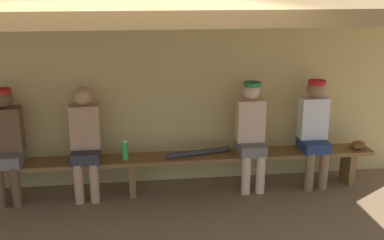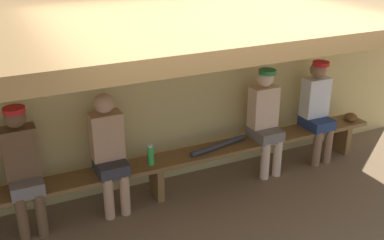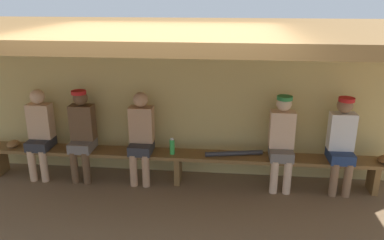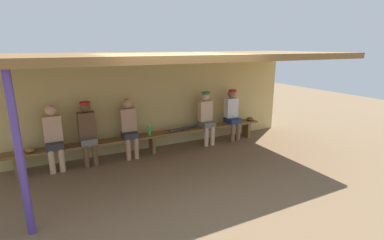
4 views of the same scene
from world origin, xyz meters
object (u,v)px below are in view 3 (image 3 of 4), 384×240
(bench, at_px, (178,158))
(player_in_blue, at_px, (82,131))
(baseball_glove_dark_brown, at_px, (13,144))
(player_rightmost, at_px, (342,140))
(baseball_glove_tan, at_px, (384,159))
(water_bottle_blue, at_px, (172,146))
(player_middle, at_px, (141,134))
(player_in_white, at_px, (282,138))
(player_in_red, at_px, (40,130))
(baseball_bat, at_px, (234,153))

(bench, distance_m, player_in_blue, 1.45)
(bench, distance_m, baseball_glove_dark_brown, 2.49)
(bench, distance_m, player_rightmost, 2.29)
(player_in_blue, height_order, player_rightmost, same)
(baseball_glove_tan, height_order, baseball_glove_dark_brown, same)
(player_rightmost, bearing_deg, player_in_blue, 180.00)
(player_in_blue, height_order, baseball_glove_dark_brown, player_in_blue)
(bench, height_order, water_bottle_blue, water_bottle_blue)
(bench, height_order, baseball_glove_dark_brown, baseball_glove_dark_brown)
(baseball_glove_tan, xyz_separation_m, baseball_glove_dark_brown, (-5.34, 0.00, 0.00))
(player_middle, height_order, player_in_blue, player_in_blue)
(bench, bearing_deg, baseball_glove_dark_brown, -179.59)
(player_in_white, relative_size, baseball_glove_dark_brown, 5.60)
(player_rightmost, xyz_separation_m, baseball_glove_tan, (0.59, -0.02, -0.24))
(player_in_white, bearing_deg, baseball_glove_dark_brown, -179.69)
(player_middle, distance_m, player_in_red, 1.52)
(player_rightmost, distance_m, baseball_glove_dark_brown, 4.75)
(baseball_bat, bearing_deg, player_in_blue, 168.42)
(player_rightmost, bearing_deg, player_middle, -179.99)
(bench, distance_m, water_bottle_blue, 0.21)
(player_middle, distance_m, baseball_glove_dark_brown, 1.98)
(player_rightmost, height_order, baseball_glove_tan, player_rightmost)
(water_bottle_blue, bearing_deg, baseball_glove_dark_brown, 179.51)
(bench, relative_size, player_middle, 4.49)
(player_in_red, bearing_deg, player_in_blue, 0.04)
(player_in_white, relative_size, baseball_glove_tan, 5.60)
(baseball_glove_dark_brown, xyz_separation_m, baseball_bat, (3.30, 0.02, -0.01))
(player_in_white, height_order, water_bottle_blue, player_in_white)
(player_in_red, xyz_separation_m, water_bottle_blue, (1.98, -0.04, -0.15))
(player_in_red, relative_size, water_bottle_blue, 5.54)
(water_bottle_blue, bearing_deg, bench, 27.43)
(player_in_red, bearing_deg, player_rightmost, 0.01)
(player_in_white, bearing_deg, baseball_bat, -179.69)
(player_in_white, xyz_separation_m, baseball_bat, (-0.65, -0.00, -0.25))
(bench, height_order, player_middle, player_middle)
(player_middle, bearing_deg, player_in_red, 180.00)
(player_in_blue, relative_size, player_rightmost, 1.00)
(player_middle, distance_m, player_rightmost, 2.79)
(baseball_glove_tan, bearing_deg, baseball_glove_dark_brown, -44.77)
(bench, relative_size, player_in_blue, 4.46)
(bench, relative_size, player_in_red, 4.49)
(player_middle, distance_m, water_bottle_blue, 0.48)
(player_rightmost, bearing_deg, bench, -179.91)
(player_middle, xyz_separation_m, player_in_red, (-1.52, 0.00, 0.00))
(water_bottle_blue, xyz_separation_m, baseball_bat, (0.88, 0.04, -0.08))
(player_in_red, distance_m, baseball_glove_dark_brown, 0.49)
(baseball_glove_tan, bearing_deg, baseball_bat, -45.31)
(player_in_red, bearing_deg, water_bottle_blue, -1.20)
(player_in_blue, relative_size, baseball_bat, 1.64)
(baseball_bat, bearing_deg, water_bottle_blue, 171.00)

